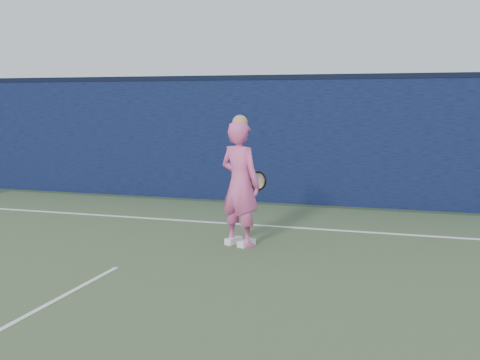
% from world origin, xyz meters
% --- Properties ---
extents(ground, '(80.00, 80.00, 0.00)m').
position_xyz_m(ground, '(0.00, 0.00, 0.00)').
color(ground, '#354A2D').
rests_on(ground, ground).
extents(backstop_wall, '(24.00, 0.40, 2.50)m').
position_xyz_m(backstop_wall, '(0.00, 6.50, 1.25)').
color(backstop_wall, black).
rests_on(backstop_wall, ground).
extents(wall_cap, '(24.00, 0.42, 0.10)m').
position_xyz_m(wall_cap, '(0.00, 6.50, 2.55)').
color(wall_cap, black).
rests_on(wall_cap, backstop_wall).
extents(player, '(0.77, 0.65, 1.89)m').
position_xyz_m(player, '(1.12, 2.61, 0.91)').
color(player, '#E85A9F').
rests_on(player, ground).
extents(racket, '(0.47, 0.33, 0.29)m').
position_xyz_m(racket, '(1.27, 2.99, 0.90)').
color(racket, black).
rests_on(racket, ground).
extents(court_lines, '(11.00, 12.04, 0.01)m').
position_xyz_m(court_lines, '(0.00, -0.33, 0.01)').
color(court_lines, white).
rests_on(court_lines, court_surface).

